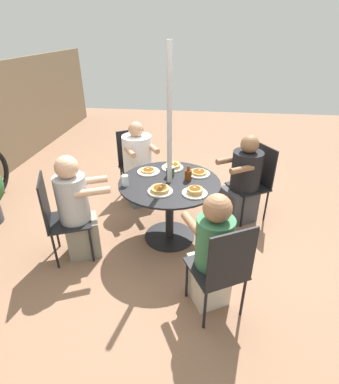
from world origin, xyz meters
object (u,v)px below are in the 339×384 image
at_px(pancake_plate_b, 199,173).
at_px(syrup_bottle, 188,175).
at_px(patio_chair_east, 222,267).
at_px(coffee_cup, 170,171).
at_px(patio_table, 170,195).
at_px(patio_chair_west, 134,161).
at_px(drinking_glass_a, 125,180).
at_px(patio_chair_south, 255,179).
at_px(diner_south, 243,183).
at_px(pancake_plate_d, 195,192).
at_px(patio_chair_north, 59,215).
at_px(diner_east, 212,254).
at_px(pancake_plate_c, 173,166).
at_px(diner_west, 139,167).
at_px(diner_north, 77,211).
at_px(pancake_plate_a, 148,171).
at_px(pancake_plate_e, 160,190).

xyz_separation_m(pancake_plate_b, syrup_bottle, (-0.15, 0.11, 0.05)).
relative_size(patio_chair_east, coffee_cup, 8.12).
bearing_deg(patio_table, coffee_cup, 3.70).
height_order(patio_chair_west, drinking_glass_a, patio_chair_west).
xyz_separation_m(patio_chair_south, diner_south, (-0.09, 0.15, -0.02)).
relative_size(patio_table, syrup_bottle, 6.78).
bearing_deg(pancake_plate_d, patio_table, 49.49).
relative_size(patio_chair_north, drinking_glass_a, 8.40).
bearing_deg(diner_east, patio_table, 90.00).
distance_m(pancake_plate_b, pancake_plate_c, 0.33).
relative_size(patio_chair_north, diner_west, 0.84).
height_order(diner_north, patio_chair_south, diner_north).
bearing_deg(patio_chair_west, patio_chair_east, 87.76).
bearing_deg(patio_chair_north, patio_chair_west, 139.49).
height_order(patio_chair_east, syrup_bottle, patio_chair_east).
relative_size(diner_north, syrup_bottle, 7.07).
bearing_deg(pancake_plate_d, syrup_bottle, 15.86).
height_order(patio_chair_north, diner_south, diner_south).
bearing_deg(diner_south, diner_west, 45.77).
relative_size(patio_chair_west, diner_west, 0.84).
bearing_deg(pancake_plate_b, diner_south, -61.86).
xyz_separation_m(pancake_plate_b, coffee_cup, (-0.09, 0.31, 0.04)).
xyz_separation_m(patio_chair_west, coffee_cup, (-0.84, -0.61, 0.26)).
height_order(patio_chair_west, pancake_plate_c, patio_chair_west).
bearing_deg(pancake_plate_c, pancake_plate_b, -112.13).
bearing_deg(patio_table, patio_chair_north, 113.43).
bearing_deg(pancake_plate_c, patio_chair_south, -75.78).
relative_size(patio_chair_west, pancake_plate_c, 3.73).
bearing_deg(patio_chair_south, diner_west, 50.44).
relative_size(pancake_plate_b, coffee_cup, 2.18).
distance_m(pancake_plate_c, pancake_plate_d, 0.64).
relative_size(pancake_plate_a, pancake_plate_d, 1.00).
relative_size(diner_east, pancake_plate_e, 4.35).
bearing_deg(diner_east, pancake_plate_d, 78.06).
distance_m(diner_south, coffee_cup, 0.96).
bearing_deg(patio_table, pancake_plate_d, -130.51).
xyz_separation_m(pancake_plate_b, pancake_plate_d, (-0.45, 0.02, 0.01)).
relative_size(patio_chair_east, diner_east, 0.86).
bearing_deg(patio_chair_south, patio_table, 90.00).
distance_m(diner_east, diner_west, 1.94).
bearing_deg(coffee_cup, pancake_plate_a, 75.17).
distance_m(patio_chair_south, coffee_cup, 1.13).
distance_m(diner_north, coffee_cup, 1.06).
bearing_deg(diner_west, pancake_plate_a, 80.00).
distance_m(patio_chair_north, diner_north, 0.18).
bearing_deg(pancake_plate_e, patio_table, -15.04).
distance_m(patio_chair_south, pancake_plate_c, 1.05).
bearing_deg(patio_table, patio_chair_west, 32.42).
bearing_deg(patio_chair_south, diner_north, 86.55).
relative_size(patio_chair_west, pancake_plate_b, 3.73).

